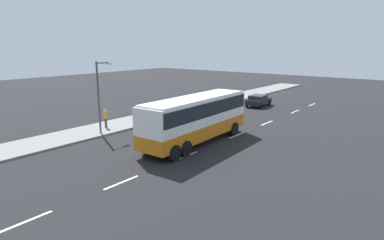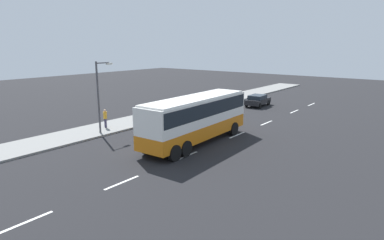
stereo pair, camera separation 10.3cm
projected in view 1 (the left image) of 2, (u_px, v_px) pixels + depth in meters
name	position (u px, v px, depth m)	size (l,w,h in m)	color
ground_plane	(199.00, 137.00, 27.26)	(120.00, 120.00, 0.00)	black
sidewalk_curb	(131.00, 122.00, 32.23)	(80.00, 4.00, 0.15)	gray
lane_centreline	(237.00, 135.00, 27.77)	(38.69, 0.16, 0.01)	white
coach_bus	(196.00, 115.00, 25.06)	(10.81, 3.08, 3.59)	orange
car_black_sedan	(258.00, 100.00, 40.74)	(4.21, 2.17, 1.40)	black
pedestrian_near_curb	(106.00, 117.00, 29.57)	(0.32, 0.32, 1.66)	#38334C
street_lamp	(100.00, 92.00, 27.40)	(1.62, 0.24, 5.96)	#47474C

